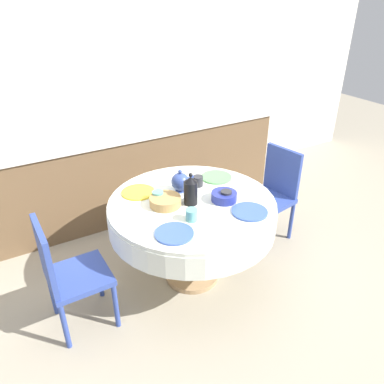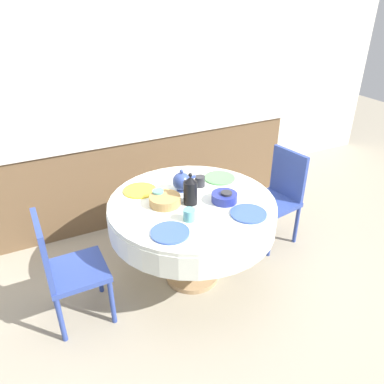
% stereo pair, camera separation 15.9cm
% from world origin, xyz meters
% --- Properties ---
extents(ground_plane, '(12.00, 12.00, 0.00)m').
position_xyz_m(ground_plane, '(0.00, 0.00, 0.00)').
color(ground_plane, '#9E937F').
extents(wall_back, '(7.00, 0.05, 2.60)m').
position_xyz_m(wall_back, '(0.00, 1.65, 1.30)').
color(wall_back, silver).
rests_on(wall_back, ground_plane).
extents(kitchen_counter, '(3.24, 0.64, 0.91)m').
position_xyz_m(kitchen_counter, '(0.00, 1.32, 0.46)').
color(kitchen_counter, brown).
rests_on(kitchen_counter, ground_plane).
extents(dining_table, '(1.28, 1.28, 0.73)m').
position_xyz_m(dining_table, '(0.00, 0.00, 0.61)').
color(dining_table, tan).
rests_on(dining_table, ground_plane).
extents(chair_left, '(0.46, 0.46, 0.88)m').
position_xyz_m(chair_left, '(0.97, 0.16, 0.48)').
color(chair_left, '#2D428E').
rests_on(chair_left, ground_plane).
extents(chair_right, '(0.41, 0.41, 0.88)m').
position_xyz_m(chair_right, '(-0.98, -0.02, 0.48)').
color(chair_right, '#2D428E').
rests_on(chair_right, ground_plane).
extents(plate_near_left, '(0.26, 0.26, 0.01)m').
position_xyz_m(plate_near_left, '(-0.31, -0.31, 0.74)').
color(plate_near_left, '#3856AD').
rests_on(plate_near_left, dining_table).
extents(cup_near_left, '(0.08, 0.08, 0.08)m').
position_xyz_m(cup_near_left, '(-0.13, -0.22, 0.78)').
color(cup_near_left, '#5BA39E').
rests_on(cup_near_left, dining_table).
extents(plate_near_right, '(0.26, 0.26, 0.01)m').
position_xyz_m(plate_near_right, '(0.28, -0.34, 0.74)').
color(plate_near_right, '#3856AD').
rests_on(plate_near_right, dining_table).
extents(cup_near_right, '(0.08, 0.08, 0.08)m').
position_xyz_m(cup_near_right, '(0.22, -0.12, 0.78)').
color(cup_near_right, '#28282D').
rests_on(cup_near_right, dining_table).
extents(plate_far_left, '(0.26, 0.26, 0.01)m').
position_xyz_m(plate_far_left, '(-0.30, 0.32, 0.74)').
color(plate_far_left, yellow).
rests_on(plate_far_left, dining_table).
extents(cup_far_left, '(0.08, 0.08, 0.08)m').
position_xyz_m(cup_far_left, '(-0.22, 0.12, 0.78)').
color(cup_far_left, '#5BA39E').
rests_on(cup_far_left, dining_table).
extents(plate_far_right, '(0.26, 0.26, 0.01)m').
position_xyz_m(plate_far_right, '(0.37, 0.23, 0.74)').
color(plate_far_right, '#5BA85B').
rests_on(plate_far_right, dining_table).
extents(cup_far_right, '(0.08, 0.08, 0.08)m').
position_xyz_m(cup_far_right, '(0.17, 0.19, 0.78)').
color(cup_far_right, '#28282D').
rests_on(cup_far_right, dining_table).
extents(coffee_carafe, '(0.10, 0.10, 0.25)m').
position_xyz_m(coffee_carafe, '(-0.02, -0.02, 0.84)').
color(coffee_carafe, black).
rests_on(coffee_carafe, dining_table).
extents(teapot, '(0.20, 0.14, 0.19)m').
position_xyz_m(teapot, '(-0.00, 0.18, 0.82)').
color(teapot, '#33478E').
rests_on(teapot, dining_table).
extents(bread_basket, '(0.23, 0.23, 0.07)m').
position_xyz_m(bread_basket, '(-0.20, 0.05, 0.77)').
color(bread_basket, '#AD844C').
rests_on(bread_basket, dining_table).
extents(fruit_bowl, '(0.19, 0.19, 0.07)m').
position_xyz_m(fruit_bowl, '(0.22, -0.11, 0.77)').
color(fruit_bowl, navy).
rests_on(fruit_bowl, dining_table).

